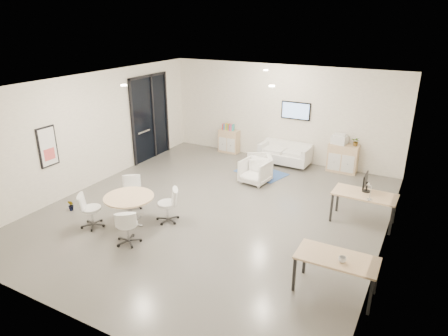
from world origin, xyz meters
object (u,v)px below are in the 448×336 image
sideboard_left (229,141)px  armchair_right (255,170)px  desk_rear (365,197)px  sideboard_right (343,158)px  desk_front (337,261)px  round_table (129,200)px  loveseat (285,154)px  armchair_left (259,164)px

sideboard_left → armchair_right: size_ratio=1.04×
sideboard_left → desk_rear: size_ratio=0.56×
sideboard_right → desk_front: size_ratio=0.64×
sideboard_left → sideboard_right: bearing=-0.4°
sideboard_left → desk_front: 8.09m
sideboard_left → round_table: 5.87m
sideboard_left → desk_rear: 6.14m
loveseat → round_table: 5.93m
desk_rear → desk_front: desk_rear is taller
sideboard_left → armchair_right: sideboard_left is taller
armchair_left → desk_front: (3.44, -4.50, 0.29)m
sideboard_left → desk_rear: sideboard_left is taller
sideboard_right → loveseat: sideboard_right is taller
armchair_left → round_table: armchair_left is taller
armchair_left → armchair_right: 0.60m
sideboard_right → armchair_left: bearing=-144.6°
round_table → sideboard_right: bearing=58.0°
sideboard_right → round_table: bearing=-122.0°
armchair_left → desk_rear: size_ratio=0.50×
desk_front → round_table: desk_front is taller
sideboard_right → armchair_left: (-2.18, -1.55, -0.09)m
round_table → sideboard_left: bearing=94.2°
desk_rear → round_table: desk_rear is taller
desk_rear → desk_front: (0.06, -2.92, -0.02)m
sideboard_right → sideboard_left: bearing=179.6°
armchair_left → desk_front: bearing=8.1°
sideboard_left → loveseat: (2.22, -0.20, -0.08)m
loveseat → armchair_right: 1.97m
loveseat → sideboard_left: bearing=176.6°
sideboard_right → armchair_left: size_ratio=1.24×
sideboard_right → desk_front: bearing=-78.2°
desk_front → loveseat: bearing=117.0°
armchair_left → armchair_right: bearing=-17.0°
desk_front → round_table: bearing=176.5°
desk_rear → sideboard_left: bearing=150.2°
sideboard_left → loveseat: sideboard_left is taller
sideboard_left → armchair_right: bearing=-47.1°
sideboard_right → loveseat: (-1.84, -0.17, -0.12)m
loveseat → desk_rear: 4.26m
loveseat → desk_front: 6.66m
armchair_left → round_table: bearing=-48.2°
sideboard_right → desk_rear: bearing=-69.0°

